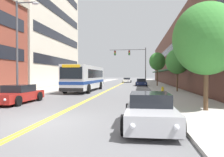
{
  "coord_description": "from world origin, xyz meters",
  "views": [
    {
      "loc": [
        3.97,
        -8.81,
        1.95
      ],
      "look_at": [
        -0.32,
        25.69,
        1.39
      ],
      "focal_mm": 35.0,
      "sensor_mm": 36.0,
      "label": 1
    }
  ],
  "objects_px": {
    "car_red_parked_left_mid": "(18,95)",
    "car_silver_parked_right_foreground": "(150,111)",
    "street_tree_right_far": "(157,61)",
    "car_white_moving_lead": "(127,80)",
    "traffic_signal_mast": "(134,58)",
    "city_bus": "(86,77)",
    "car_dark_grey_parked_left_near": "(97,82)",
    "street_tree_right_near": "(206,39)",
    "street_lamp_left_near": "(20,42)",
    "fire_hydrant": "(162,92)",
    "car_navy_parked_right_mid": "(141,82)",
    "street_tree_right_mid": "(177,61)"
  },
  "relations": [
    {
      "from": "car_navy_parked_right_mid",
      "to": "car_dark_grey_parked_left_near",
      "type": "bearing_deg",
      "value": 162.67
    },
    {
      "from": "car_navy_parked_right_mid",
      "to": "street_lamp_left_near",
      "type": "height_order",
      "value": "street_lamp_left_near"
    },
    {
      "from": "car_red_parked_left_mid",
      "to": "car_silver_parked_right_foreground",
      "type": "bearing_deg",
      "value": -33.51
    },
    {
      "from": "car_red_parked_left_mid",
      "to": "street_tree_right_near",
      "type": "bearing_deg",
      "value": -11.42
    },
    {
      "from": "traffic_signal_mast",
      "to": "street_tree_right_near",
      "type": "xyz_separation_m",
      "value": [
        4.51,
        -30.37,
        -1.32
      ]
    },
    {
      "from": "city_bus",
      "to": "street_tree_right_far",
      "type": "bearing_deg",
      "value": 49.28
    },
    {
      "from": "car_white_moving_lead",
      "to": "traffic_signal_mast",
      "type": "distance_m",
      "value": 15.67
    },
    {
      "from": "city_bus",
      "to": "car_white_moving_lead",
      "type": "xyz_separation_m",
      "value": [
        3.38,
        30.67,
        -1.13
      ]
    },
    {
      "from": "car_dark_grey_parked_left_near",
      "to": "street_tree_right_near",
      "type": "relative_size",
      "value": 0.86
    },
    {
      "from": "car_silver_parked_right_foreground",
      "to": "street_tree_right_far",
      "type": "distance_m",
      "value": 29.44
    },
    {
      "from": "car_silver_parked_right_foreground",
      "to": "street_tree_right_far",
      "type": "bearing_deg",
      "value": 84.83
    },
    {
      "from": "car_dark_grey_parked_left_near",
      "to": "city_bus",
      "type": "bearing_deg",
      "value": -83.59
    },
    {
      "from": "car_dark_grey_parked_left_near",
      "to": "traffic_signal_mast",
      "type": "distance_m",
      "value": 8.6
    },
    {
      "from": "street_lamp_left_near",
      "to": "street_tree_right_mid",
      "type": "height_order",
      "value": "street_lamp_left_near"
    },
    {
      "from": "city_bus",
      "to": "street_lamp_left_near",
      "type": "distance_m",
      "value": 11.33
    },
    {
      "from": "car_red_parked_left_mid",
      "to": "traffic_signal_mast",
      "type": "height_order",
      "value": "traffic_signal_mast"
    },
    {
      "from": "car_silver_parked_right_foreground",
      "to": "traffic_signal_mast",
      "type": "bearing_deg",
      "value": 92.51
    },
    {
      "from": "street_lamp_left_near",
      "to": "fire_hydrant",
      "type": "bearing_deg",
      "value": 16.43
    },
    {
      "from": "car_dark_grey_parked_left_near",
      "to": "traffic_signal_mast",
      "type": "relative_size",
      "value": 0.67
    },
    {
      "from": "city_bus",
      "to": "traffic_signal_mast",
      "type": "height_order",
      "value": "traffic_signal_mast"
    },
    {
      "from": "car_silver_parked_right_foreground",
      "to": "fire_hydrant",
      "type": "height_order",
      "value": "car_silver_parked_right_foreground"
    },
    {
      "from": "car_red_parked_left_mid",
      "to": "fire_hydrant",
      "type": "relative_size",
      "value": 5.73
    },
    {
      "from": "fire_hydrant",
      "to": "street_tree_right_mid",
      "type": "bearing_deg",
      "value": 69.91
    },
    {
      "from": "car_red_parked_left_mid",
      "to": "car_navy_parked_right_mid",
      "type": "height_order",
      "value": "car_navy_parked_right_mid"
    },
    {
      "from": "car_white_moving_lead",
      "to": "city_bus",
      "type": "bearing_deg",
      "value": -96.29
    },
    {
      "from": "street_tree_right_near",
      "to": "street_tree_right_far",
      "type": "relative_size",
      "value": 0.99
    },
    {
      "from": "car_navy_parked_right_mid",
      "to": "street_tree_right_far",
      "type": "xyz_separation_m",
      "value": [
        2.66,
        -2.43,
        3.65
      ]
    },
    {
      "from": "city_bus",
      "to": "fire_hydrant",
      "type": "bearing_deg",
      "value": -41.21
    },
    {
      "from": "traffic_signal_mast",
      "to": "fire_hydrant",
      "type": "relative_size",
      "value": 8.49
    },
    {
      "from": "street_lamp_left_near",
      "to": "street_tree_right_far",
      "type": "relative_size",
      "value": 1.35
    },
    {
      "from": "street_lamp_left_near",
      "to": "city_bus",
      "type": "bearing_deg",
      "value": 76.84
    },
    {
      "from": "street_tree_right_mid",
      "to": "street_tree_right_far",
      "type": "distance_m",
      "value": 12.47
    },
    {
      "from": "traffic_signal_mast",
      "to": "street_lamp_left_near",
      "type": "relative_size",
      "value": 0.95
    },
    {
      "from": "car_red_parked_left_mid",
      "to": "street_lamp_left_near",
      "type": "xyz_separation_m",
      "value": [
        -0.67,
        1.46,
        3.9
      ]
    },
    {
      "from": "car_navy_parked_right_mid",
      "to": "fire_hydrant",
      "type": "bearing_deg",
      "value": -85.66
    },
    {
      "from": "car_red_parked_left_mid",
      "to": "fire_hydrant",
      "type": "height_order",
      "value": "car_red_parked_left_mid"
    },
    {
      "from": "car_red_parked_left_mid",
      "to": "street_tree_right_far",
      "type": "xyz_separation_m",
      "value": [
        11.41,
        23.28,
        3.65
      ]
    },
    {
      "from": "fire_hydrant",
      "to": "car_silver_parked_right_foreground",
      "type": "bearing_deg",
      "value": -98.45
    },
    {
      "from": "car_red_parked_left_mid",
      "to": "traffic_signal_mast",
      "type": "xyz_separation_m",
      "value": [
        7.29,
        27.98,
        4.54
      ]
    },
    {
      "from": "street_tree_right_near",
      "to": "traffic_signal_mast",
      "type": "bearing_deg",
      "value": 98.45
    },
    {
      "from": "car_dark_grey_parked_left_near",
      "to": "traffic_signal_mast",
      "type": "bearing_deg",
      "value": -3.55
    },
    {
      "from": "car_dark_grey_parked_left_near",
      "to": "car_white_moving_lead",
      "type": "bearing_deg",
      "value": 70.1
    },
    {
      "from": "city_bus",
      "to": "street_tree_right_far",
      "type": "height_order",
      "value": "street_tree_right_far"
    },
    {
      "from": "city_bus",
      "to": "car_dark_grey_parked_left_near",
      "type": "distance_m",
      "value": 16.42
    },
    {
      "from": "fire_hydrant",
      "to": "city_bus",
      "type": "bearing_deg",
      "value": 138.79
    },
    {
      "from": "city_bus",
      "to": "car_dark_grey_parked_left_near",
      "type": "relative_size",
      "value": 2.45
    },
    {
      "from": "car_navy_parked_right_mid",
      "to": "car_red_parked_left_mid",
      "type": "bearing_deg",
      "value": -108.78
    },
    {
      "from": "street_tree_right_near",
      "to": "street_tree_right_mid",
      "type": "bearing_deg",
      "value": 86.57
    },
    {
      "from": "car_red_parked_left_mid",
      "to": "street_tree_right_far",
      "type": "distance_m",
      "value": 26.18
    },
    {
      "from": "street_lamp_left_near",
      "to": "street_tree_right_far",
      "type": "height_order",
      "value": "street_lamp_left_near"
    }
  ]
}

